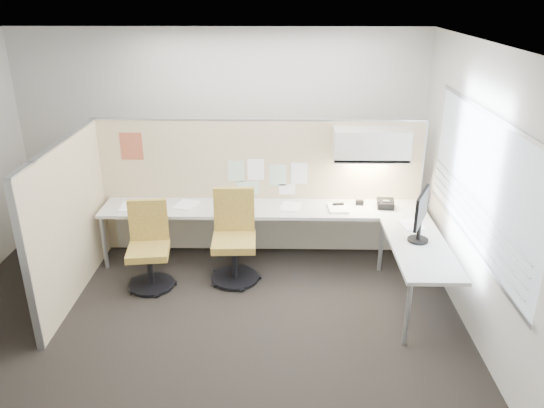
{
  "coord_description": "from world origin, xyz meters",
  "views": [
    {
      "loc": [
        0.83,
        -4.78,
        3.28
      ],
      "look_at": [
        0.72,
        0.8,
        0.97
      ],
      "focal_mm": 35.0,
      "sensor_mm": 36.0,
      "label": 1
    }
  ],
  "objects_px": {
    "desk": "(290,222)",
    "chair_right": "(234,239)",
    "chair_left": "(149,248)",
    "phone": "(385,204)",
    "monitor": "(421,213)"
  },
  "relations": [
    {
      "from": "chair_left",
      "to": "phone",
      "type": "bearing_deg",
      "value": 5.83
    },
    {
      "from": "monitor",
      "to": "phone",
      "type": "bearing_deg",
      "value": 36.43
    },
    {
      "from": "desk",
      "to": "chair_left",
      "type": "relative_size",
      "value": 4.01
    },
    {
      "from": "desk",
      "to": "chair_right",
      "type": "bearing_deg",
      "value": -155.83
    },
    {
      "from": "chair_right",
      "to": "phone",
      "type": "distance_m",
      "value": 1.91
    },
    {
      "from": "monitor",
      "to": "phone",
      "type": "height_order",
      "value": "monitor"
    },
    {
      "from": "desk",
      "to": "chair_left",
      "type": "distance_m",
      "value": 1.7
    },
    {
      "from": "desk",
      "to": "chair_right",
      "type": "distance_m",
      "value": 0.73
    },
    {
      "from": "desk",
      "to": "chair_right",
      "type": "relative_size",
      "value": 3.72
    },
    {
      "from": "desk",
      "to": "chair_left",
      "type": "xyz_separation_m",
      "value": [
        -1.63,
        -0.47,
        -0.14
      ]
    },
    {
      "from": "chair_right",
      "to": "monitor",
      "type": "xyz_separation_m",
      "value": [
        2.03,
        -0.47,
        0.55
      ]
    },
    {
      "from": "phone",
      "to": "chair_left",
      "type": "bearing_deg",
      "value": -161.15
    },
    {
      "from": "desk",
      "to": "chair_right",
      "type": "xyz_separation_m",
      "value": [
        -0.66,
        -0.29,
        -0.1
      ]
    },
    {
      "from": "chair_right",
      "to": "phone",
      "type": "height_order",
      "value": "chair_right"
    },
    {
      "from": "desk",
      "to": "chair_left",
      "type": "bearing_deg",
      "value": -163.86
    }
  ]
}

